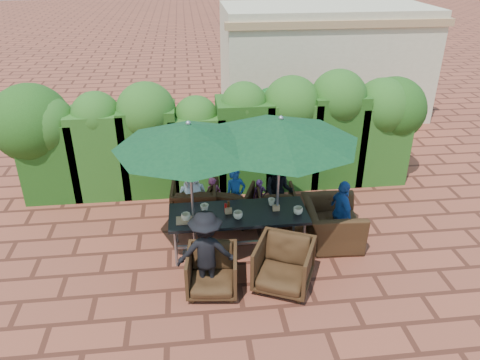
{
  "coord_description": "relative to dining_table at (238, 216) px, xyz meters",
  "views": [
    {
      "loc": [
        -0.66,
        -6.91,
        4.9
      ],
      "look_at": [
        0.19,
        0.4,
        1.1
      ],
      "focal_mm": 35.0,
      "sensor_mm": 36.0,
      "label": 1
    }
  ],
  "objects": [
    {
      "name": "serving_tray",
      "position": [
        -0.88,
        -0.15,
        0.08
      ],
      "size": [
        0.35,
        0.25,
        0.02
      ],
      "primitive_type": "cube",
      "color": "#A67650",
      "rests_on": "dining_table"
    },
    {
      "name": "ketchup_bottle",
      "position": [
        -0.21,
        0.04,
        0.16
      ],
      "size": [
        0.04,
        0.04,
        0.17
      ],
      "primitive_type": "cylinder",
      "color": "#B20C0A",
      "rests_on": "dining_table"
    },
    {
      "name": "cup_b",
      "position": [
        -0.57,
        0.1,
        0.14
      ],
      "size": [
        0.15,
        0.15,
        0.14
      ],
      "primitive_type": "imported",
      "color": "beige",
      "rests_on": "dining_table"
    },
    {
      "name": "child_right",
      "position": [
        0.55,
        1.11,
        -0.29
      ],
      "size": [
        0.29,
        0.24,
        0.76
      ],
      "primitive_type": "imported",
      "rotation": [
        0.0,
        0.0,
        -0.07
      ],
      "color": "#924597",
      "rests_on": "ground"
    },
    {
      "name": "dining_table",
      "position": [
        0.0,
        0.0,
        0.0
      ],
      "size": [
        2.35,
        0.9,
        0.75
      ],
      "color": "black",
      "rests_on": "ground"
    },
    {
      "name": "pedestrian_a",
      "position": [
        1.29,
        4.46,
        0.14
      ],
      "size": [
        1.51,
        1.38,
        1.62
      ],
      "primitive_type": "imported",
      "rotation": [
        0.0,
        0.0,
        2.45
      ],
      "color": "green",
      "rests_on": "ground"
    },
    {
      "name": "umbrella_left",
      "position": [
        -0.77,
        -0.05,
        1.54
      ],
      "size": [
        2.39,
        2.39,
        2.46
      ],
      "color": "gray",
      "rests_on": "ground"
    },
    {
      "name": "chair_far_left",
      "position": [
        -0.73,
        1.04,
        -0.24
      ],
      "size": [
        0.89,
        0.84,
        0.87
      ],
      "primitive_type": "imported",
      "rotation": [
        0.0,
        0.0,
        3.08
      ],
      "color": "black",
      "rests_on": "ground"
    },
    {
      "name": "chair_far_mid",
      "position": [
        -0.04,
        1.0,
        -0.27
      ],
      "size": [
        1.0,
        0.97,
        0.81
      ],
      "primitive_type": "imported",
      "rotation": [
        0.0,
        0.0,
        2.78
      ],
      "color": "black",
      "rests_on": "ground"
    },
    {
      "name": "chair_far_right",
      "position": [
        0.83,
        0.96,
        -0.31
      ],
      "size": [
        0.75,
        0.71,
        0.73
      ],
      "primitive_type": "imported",
      "rotation": [
        0.0,
        0.0,
        3.08
      ],
      "color": "black",
      "rests_on": "ground"
    },
    {
      "name": "chair_near_left",
      "position": [
        -0.52,
        -1.03,
        -0.28
      ],
      "size": [
        0.84,
        0.8,
        0.79
      ],
      "primitive_type": "imported",
      "rotation": [
        0.0,
        0.0,
        -0.11
      ],
      "color": "black",
      "rests_on": "ground"
    },
    {
      "name": "sauce_bottle",
      "position": [
        -0.15,
        0.12,
        0.16
      ],
      "size": [
        0.04,
        0.04,
        0.17
      ],
      "primitive_type": "cylinder",
      "color": "#4C230C",
      "rests_on": "dining_table"
    },
    {
      "name": "adult_far_mid",
      "position": [
        0.05,
        0.92,
        -0.11
      ],
      "size": [
        0.49,
        0.44,
        1.12
      ],
      "primitive_type": "imported",
      "rotation": [
        0.0,
        0.0,
        0.32
      ],
      "color": "#1C4A9A",
      "rests_on": "ground"
    },
    {
      "name": "building",
      "position": [
        3.4,
        7.13,
        0.93
      ],
      "size": [
        6.2,
        3.08,
        3.2
      ],
      "color": "beige",
      "rests_on": "ground"
    },
    {
      "name": "adult_far_right",
      "position": [
        0.88,
        0.95,
        -0.09
      ],
      "size": [
        0.65,
        0.51,
        1.18
      ],
      "primitive_type": "imported",
      "rotation": [
        0.0,
        0.0,
        -0.34
      ],
      "color": "black",
      "rests_on": "ground"
    },
    {
      "name": "pedestrian_c",
      "position": [
        3.18,
        4.57,
        0.28
      ],
      "size": [
        1.18,
        1.32,
        1.91
      ],
      "primitive_type": "imported",
      "rotation": [
        0.0,
        0.0,
        2.21
      ],
      "color": "gray",
      "rests_on": "ground"
    },
    {
      "name": "number_block_right",
      "position": [
        0.65,
        0.0,
        0.12
      ],
      "size": [
        0.12,
        0.06,
        0.1
      ],
      "primitive_type": "cube",
      "color": "tan",
      "rests_on": "dining_table"
    },
    {
      "name": "child_left",
      "position": [
        -0.36,
        1.11,
        -0.24
      ],
      "size": [
        0.38,
        0.35,
        0.86
      ],
      "primitive_type": "imported",
      "rotation": [
        0.0,
        0.0,
        0.37
      ],
      "color": "#CC487C",
      "rests_on": "ground"
    },
    {
      "name": "hedge_wall",
      "position": [
        -0.15,
        2.46,
        0.66
      ],
      "size": [
        9.1,
        1.6,
        2.53
      ],
      "color": "#1C3C10",
      "rests_on": "ground"
    },
    {
      "name": "cup_c",
      "position": [
        -0.03,
        -0.18,
        0.14
      ],
      "size": [
        0.16,
        0.16,
        0.13
      ],
      "primitive_type": "imported",
      "color": "beige",
      "rests_on": "dining_table"
    },
    {
      "name": "pedestrian_b",
      "position": [
        2.14,
        4.46,
        0.2
      ],
      "size": [
        0.98,
        0.86,
        1.74
      ],
      "primitive_type": "imported",
      "rotation": [
        0.0,
        0.0,
        3.66
      ],
      "color": "#CC487C",
      "rests_on": "ground"
    },
    {
      "name": "cup_e",
      "position": [
        1.0,
        -0.16,
        0.14
      ],
      "size": [
        0.16,
        0.16,
        0.13
      ],
      "primitive_type": "imported",
      "color": "beige",
      "rests_on": "dining_table"
    },
    {
      "name": "number_block_left",
      "position": [
        -0.17,
        -0.0,
        0.12
      ],
      "size": [
        0.12,
        0.06,
        0.1
      ],
      "primitive_type": "cube",
      "color": "tan",
      "rests_on": "dining_table"
    },
    {
      "name": "umbrella_right",
      "position": [
        0.67,
        0.01,
        1.54
      ],
      "size": [
        2.57,
        2.57,
        2.46
      ],
      "color": "gray",
      "rests_on": "ground"
    },
    {
      "name": "cup_d",
      "position": [
        0.61,
        0.2,
        0.13
      ],
      "size": [
        0.13,
        0.13,
        0.12
      ],
      "primitive_type": "imported",
      "color": "beige",
      "rests_on": "dining_table"
    },
    {
      "name": "adult_near_left",
      "position": [
        -0.6,
        -0.98,
        0.02
      ],
      "size": [
        0.9,
        0.43,
        1.38
      ],
      "primitive_type": "imported",
      "rotation": [
        0.0,
        0.0,
        3.11
      ],
      "color": "black",
      "rests_on": "ground"
    },
    {
      "name": "cup_a",
      "position": [
        -0.89,
        -0.13,
        0.14
      ],
      "size": [
        0.16,
        0.16,
        0.12
      ],
      "primitive_type": "imported",
      "color": "beige",
      "rests_on": "dining_table"
    },
    {
      "name": "adult_far_left",
      "position": [
        -0.76,
        0.88,
        -0.07
      ],
      "size": [
        0.65,
        0.44,
        1.21
      ],
      "primitive_type": "imported",
      "rotation": [
        0.0,
        0.0,
        0.16
      ],
      "color": "silver",
      "rests_on": "ground"
    },
    {
      "name": "chair_end_right",
      "position": [
        1.7,
        0.07,
        -0.18
      ],
      "size": [
        0.8,
        1.17,
        0.98
      ],
      "primitive_type": "imported",
      "rotation": [
        0.0,
        0.0,
        1.51
      ],
      "color": "black",
      "rests_on": "ground"
    },
    {
      "name": "ground",
      "position": [
        -0.1,
        0.14,
        -0.68
      ],
      "size": [
        80.0,
        80.0,
        0.0
      ],
      "primitive_type": "plane",
      "color": "brown",
      "rests_on": "ground"
    },
    {
      "name": "chair_near_right",
      "position": [
        0.59,
        -1.05,
        -0.24
      ],
      "size": [
        1.1,
        1.07,
        0.87
      ],
      "primitive_type": "imported",
      "rotation": [
        0.0,
        0.0,
        -0.43
      ],
      "color": "black",
      "rests_on": "ground"
    },
    {
      "name": "adult_end_right",
      "position": [
        1.83,
        0.02,
        -0.07
      ],
      "size": [
        0.45,
        0.76,
        1.22
      ],
      "primitive_type": "imported",
      "rotation": [
        0.0,
        0.0,
        1.71
      ],
      "color": "#1C4A9A",
      "rests_on": "ground"
    }
  ]
}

